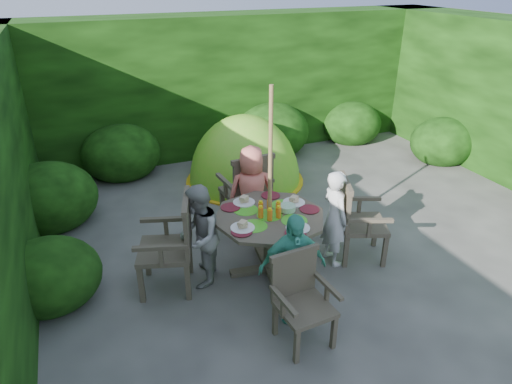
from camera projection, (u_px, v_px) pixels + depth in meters
name	position (u px, v px, depth m)	size (l,w,h in m)	color
ground	(334.00, 246.00, 5.89)	(60.00, 60.00, 0.00)	#44413D
hedge_enclosure	(291.00, 123.00, 6.44)	(9.00, 9.00, 2.50)	black
patio_table	(270.00, 224.00, 5.14)	(1.43, 1.43, 0.89)	#41382A
parasol_pole	(270.00, 186.00, 4.93)	(0.04, 0.04, 2.20)	olive
garden_chair_right	(356.00, 219.00, 5.45)	(0.70, 0.74, 0.99)	#41382A
garden_chair_left	(173.00, 243.00, 4.90)	(0.72, 0.77, 1.05)	#41382A
garden_chair_back	(248.00, 189.00, 6.12)	(0.67, 0.60, 1.03)	#41382A
garden_chair_front	(301.00, 298.00, 4.25)	(0.55, 0.50, 0.86)	#41382A
child_right	(335.00, 218.00, 5.33)	(0.43, 0.28, 1.19)	white
child_left	(199.00, 236.00, 4.97)	(0.58, 0.45, 1.19)	#999994
child_back	(252.00, 193.00, 5.83)	(0.62, 0.40, 1.26)	#F57865
child_front	(292.00, 268.00, 4.46)	(0.69, 0.29, 1.18)	#4EB698
dome_tent	(245.00, 181.00, 7.68)	(1.98, 1.98, 2.25)	#6DD328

